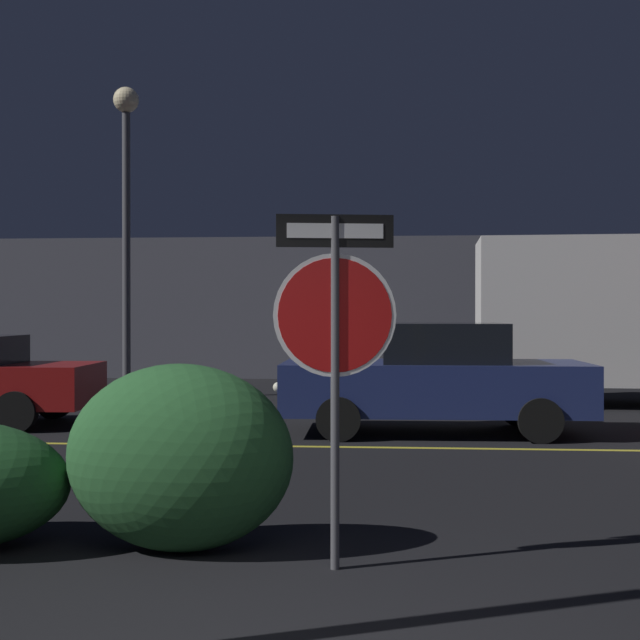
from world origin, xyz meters
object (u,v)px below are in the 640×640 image
Objects in this scene: hedge_bush_2 at (180,457)px; stop_sign at (335,319)px; street_lamp at (126,183)px; passing_car_2 at (436,379)px.

stop_sign is at bearing -17.43° from hedge_bush_2.
street_lamp reaches higher than hedge_bush_2.
street_lamp is (-3.73, 10.95, 3.62)m from hedge_bush_2.
stop_sign is at bearing 170.41° from passing_car_2.
stop_sign is 1.44× the size of hedge_bush_2.
passing_car_2 is 0.72× the size of street_lamp.
street_lamp reaches higher than passing_car_2.
hedge_bush_2 is at bearing 160.41° from passing_car_2.
passing_car_2 is (2.15, 6.49, 0.10)m from hedge_bush_2.
street_lamp is at bearing 51.52° from passing_car_2.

